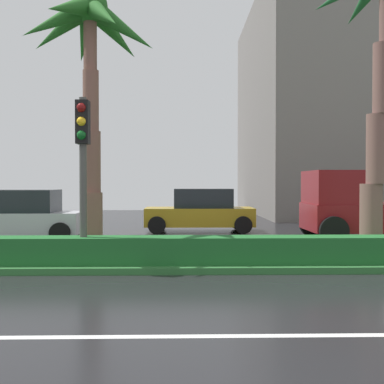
% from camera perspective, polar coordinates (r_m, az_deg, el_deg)
% --- Properties ---
extents(palm_tree_centre, '(3.56, 3.63, 6.78)m').
position_cam_1_polar(palm_tree_centre, '(12.96, -12.29, 16.59)').
color(palm_tree_centre, brown).
rests_on(palm_tree_centre, median_strip).
extents(palm_tree_centre_right, '(3.81, 3.75, 7.69)m').
position_cam_1_polar(palm_tree_centre_right, '(13.65, 22.10, 18.55)').
color(palm_tree_centre_right, brown).
rests_on(palm_tree_centre_right, median_strip).
extents(traffic_signal_median_right, '(0.28, 0.43, 3.70)m').
position_cam_1_polar(traffic_signal_median_right, '(10.83, -12.97, 5.01)').
color(traffic_signal_median_right, '#4C4C47').
rests_on(traffic_signal_median_right, median_strip).
extents(car_in_traffic_third, '(4.30, 2.02, 1.72)m').
position_cam_1_polar(car_in_traffic_third, '(17.21, -20.00, -2.72)').
color(car_in_traffic_third, silver).
rests_on(car_in_traffic_third, ground_plane).
extents(car_in_traffic_fourth, '(4.30, 2.02, 1.72)m').
position_cam_1_polar(car_in_traffic_fourth, '(19.01, 1.02, -2.29)').
color(car_in_traffic_fourth, '#B28C1E').
rests_on(car_in_traffic_fourth, ground_plane).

